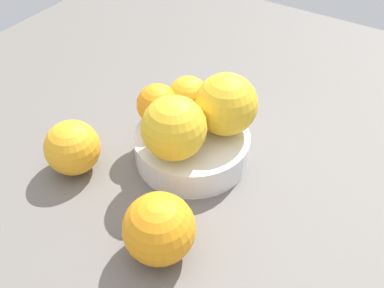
{
  "coord_description": "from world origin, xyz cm",
  "views": [
    {
      "loc": [
        -39.68,
        -25.25,
        44.99
      ],
      "look_at": [
        0.0,
        0.0,
        2.6
      ],
      "focal_mm": 41.27,
      "sensor_mm": 36.0,
      "label": 1
    }
  ],
  "objects_px": {
    "orange_loose_1": "(159,229)",
    "orange_loose_0": "(72,148)",
    "orange_in_bowl_0": "(188,96)",
    "orange_in_bowl_1": "(174,128)",
    "orange_in_bowl_2": "(226,104)",
    "orange_in_bowl_3": "(156,106)",
    "fruit_bowl": "(192,147)"
  },
  "relations": [
    {
      "from": "orange_in_bowl_2",
      "to": "orange_loose_1",
      "type": "relative_size",
      "value": 1.03
    },
    {
      "from": "orange_in_bowl_0",
      "to": "orange_loose_1",
      "type": "bearing_deg",
      "value": -156.11
    },
    {
      "from": "orange_loose_0",
      "to": "fruit_bowl",
      "type": "bearing_deg",
      "value": -50.09
    },
    {
      "from": "orange_in_bowl_3",
      "to": "orange_loose_1",
      "type": "height_order",
      "value": "orange_in_bowl_3"
    },
    {
      "from": "orange_in_bowl_1",
      "to": "orange_loose_0",
      "type": "distance_m",
      "value": 0.15
    },
    {
      "from": "orange_in_bowl_2",
      "to": "orange_in_bowl_3",
      "type": "height_order",
      "value": "orange_in_bowl_2"
    },
    {
      "from": "fruit_bowl",
      "to": "orange_loose_0",
      "type": "distance_m",
      "value": 0.17
    },
    {
      "from": "orange_in_bowl_1",
      "to": "orange_in_bowl_0",
      "type": "bearing_deg",
      "value": 20.67
    },
    {
      "from": "orange_loose_0",
      "to": "orange_in_bowl_3",
      "type": "bearing_deg",
      "value": -33.9
    },
    {
      "from": "orange_loose_1",
      "to": "orange_loose_0",
      "type": "bearing_deg",
      "value": 74.69
    },
    {
      "from": "orange_in_bowl_2",
      "to": "orange_loose_0",
      "type": "bearing_deg",
      "value": 131.8
    },
    {
      "from": "orange_in_bowl_1",
      "to": "orange_in_bowl_3",
      "type": "height_order",
      "value": "orange_in_bowl_1"
    },
    {
      "from": "fruit_bowl",
      "to": "orange_in_bowl_1",
      "type": "relative_size",
      "value": 1.92
    },
    {
      "from": "fruit_bowl",
      "to": "orange_in_bowl_3",
      "type": "bearing_deg",
      "value": 92.8
    },
    {
      "from": "orange_loose_0",
      "to": "orange_loose_1",
      "type": "height_order",
      "value": "orange_loose_1"
    },
    {
      "from": "orange_loose_0",
      "to": "orange_in_bowl_0",
      "type": "bearing_deg",
      "value": -33.26
    },
    {
      "from": "fruit_bowl",
      "to": "orange_loose_0",
      "type": "height_order",
      "value": "orange_loose_0"
    },
    {
      "from": "orange_in_bowl_3",
      "to": "orange_loose_1",
      "type": "xyz_separation_m",
      "value": [
        -0.15,
        -0.11,
        -0.03
      ]
    },
    {
      "from": "fruit_bowl",
      "to": "orange_in_bowl_2",
      "type": "relative_size",
      "value": 1.89
    },
    {
      "from": "fruit_bowl",
      "to": "orange_in_bowl_0",
      "type": "xyz_separation_m",
      "value": [
        0.04,
        0.03,
        0.05
      ]
    },
    {
      "from": "orange_in_bowl_0",
      "to": "orange_loose_1",
      "type": "distance_m",
      "value": 0.22
    },
    {
      "from": "orange_loose_0",
      "to": "orange_in_bowl_1",
      "type": "bearing_deg",
      "value": -63.43
    },
    {
      "from": "orange_in_bowl_3",
      "to": "orange_loose_1",
      "type": "bearing_deg",
      "value": -143.69
    },
    {
      "from": "orange_in_bowl_1",
      "to": "orange_in_bowl_2",
      "type": "bearing_deg",
      "value": -22.35
    },
    {
      "from": "orange_in_bowl_1",
      "to": "orange_loose_1",
      "type": "xyz_separation_m",
      "value": [
        -0.11,
        -0.06,
        -0.04
      ]
    },
    {
      "from": "orange_in_bowl_1",
      "to": "orange_loose_1",
      "type": "height_order",
      "value": "orange_in_bowl_1"
    },
    {
      "from": "orange_in_bowl_1",
      "to": "orange_loose_0",
      "type": "relative_size",
      "value": 1.11
    },
    {
      "from": "orange_in_bowl_1",
      "to": "orange_loose_0",
      "type": "bearing_deg",
      "value": 116.57
    },
    {
      "from": "orange_in_bowl_0",
      "to": "orange_in_bowl_1",
      "type": "xyz_separation_m",
      "value": [
        -0.08,
        -0.03,
        0.01
      ]
    },
    {
      "from": "fruit_bowl",
      "to": "orange_in_bowl_0",
      "type": "height_order",
      "value": "orange_in_bowl_0"
    },
    {
      "from": "orange_in_bowl_3",
      "to": "orange_loose_0",
      "type": "height_order",
      "value": "orange_in_bowl_3"
    },
    {
      "from": "orange_in_bowl_3",
      "to": "orange_loose_0",
      "type": "xyz_separation_m",
      "value": [
        -0.1,
        0.07,
        -0.03
      ]
    }
  ]
}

